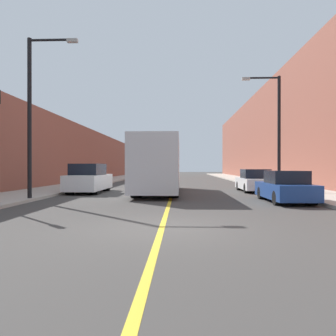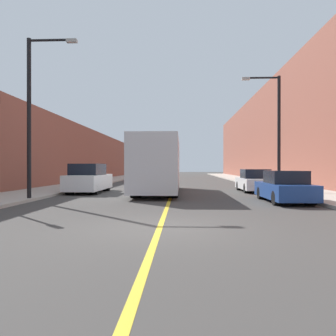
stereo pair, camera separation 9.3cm
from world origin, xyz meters
name	(u,v)px [view 2 (the right image)]	position (x,y,z in m)	size (l,w,h in m)	color
ground_plane	(160,228)	(0.00, 0.00, 0.00)	(200.00, 200.00, 0.00)	#3F3D3A
sidewalk_left	(108,180)	(-8.26, 30.00, 0.07)	(3.61, 72.00, 0.14)	#B2AA9E
sidewalk_right	(247,180)	(8.26, 30.00, 0.07)	(3.61, 72.00, 0.14)	#B2AA9E
building_row_left	(76,155)	(-12.07, 30.00, 3.06)	(4.00, 72.00, 6.13)	brown
building_row_right	(280,134)	(12.07, 30.00, 5.54)	(4.00, 72.00, 11.07)	brown
road_center_line	(177,181)	(0.00, 30.00, 0.00)	(0.16, 72.00, 0.01)	gold
bus	(159,165)	(-0.86, 11.78, 1.77)	(2.54, 10.39, 3.32)	silver
parked_suv_left	(89,179)	(-5.32, 11.85, 0.85)	(1.94, 4.96, 1.84)	silver
car_right_near	(284,188)	(5.36, 6.62, 0.66)	(1.76, 4.37, 1.46)	navy
car_right_mid	(254,182)	(5.41, 13.07, 0.67)	(1.84, 4.28, 1.49)	silver
street_lamp_left	(33,108)	(-6.56, 6.69, 4.50)	(2.44, 0.24, 7.69)	black
street_lamp_right	(276,125)	(6.55, 12.22, 4.28)	(2.44, 0.24, 7.26)	black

